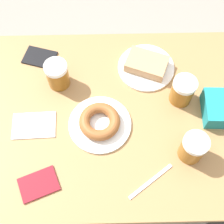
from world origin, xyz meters
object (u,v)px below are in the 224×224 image
Objects in this scene: plate_with_donut at (100,123)px; fork at (151,181)px; napkin_folded at (34,125)px; beer_mug_right at (183,91)px; beer_mug_center at (57,75)px; beer_mug_left at (193,148)px; passport_far_edge at (40,57)px; passport_near_edge at (39,184)px; plate_with_cake at (146,65)px; blue_pouch at (217,109)px.

plate_with_donut is 1.46× the size of fork.
beer_mug_right is at bearing 100.61° from napkin_folded.
beer_mug_center reaches higher than fork.
beer_mug_center is at bearing -140.65° from fork.
passport_far_edge is (-0.42, -0.55, -0.05)m from beer_mug_left.
beer_mug_right is at bearing 122.05° from passport_near_edge.
napkin_folded is at bearing 0.79° from passport_far_edge.
beer_mug_right reaches higher than napkin_folded.
plate_with_cake is 0.35m from beer_mug_center.
beer_mug_left is at bearing 100.75° from passport_near_edge.
beer_mug_left is 0.18m from fork.
beer_mug_left is 0.75× the size of passport_near_edge.
blue_pouch reaches higher than passport_far_edge.
passport_near_edge is at bearing -79.25° from beer_mug_left.
beer_mug_center reaches higher than plate_with_cake.
passport_far_edge is at bearing -127.19° from beer_mug_left.
napkin_folded is (0.10, -0.54, -0.05)m from beer_mug_right.
fork is at bearing 62.34° from napkin_folded.
plate_with_cake is at bearing 119.74° from napkin_folded.
passport_near_edge is (0.00, -0.37, 0.00)m from fork.
plate_with_donut is 1.52× the size of passport_near_edge.
beer_mug_center reaches higher than blue_pouch.
plate_with_cake is at bearing 99.99° from beer_mug_center.
fork is (0.40, 0.32, -0.05)m from beer_mug_center.
beer_mug_center is at bearing 173.19° from passport_near_edge.
beer_mug_right is 0.14m from blue_pouch.
plate_with_donut is at bearing -84.94° from blue_pouch.
passport_near_edge is (0.40, -0.05, -0.05)m from beer_mug_center.
beer_mug_right is 0.59m from passport_far_edge.
beer_mug_right reaches higher than passport_near_edge.
beer_mug_right is at bearing 80.07° from beer_mug_center.
beer_mug_right is (-0.22, -0.01, 0.00)m from beer_mug_left.
fork is at bearing 39.35° from beer_mug_center.
blue_pouch reaches higher than passport_near_edge.
plate_with_cake is 0.32m from blue_pouch.
blue_pouch is at bearing 75.84° from beer_mug_center.
passport_near_edge is at bearing -57.95° from beer_mug_right.
plate_with_donut is 2.03× the size of beer_mug_center.
beer_mug_right is at bearing -178.12° from beer_mug_left.
beer_mug_center and beer_mug_right have the same top height.
beer_mug_right is 0.56m from napkin_folded.
napkin_folded is (-0.00, -0.24, -0.02)m from plate_with_donut.
plate_with_cake is 0.49m from napkin_folded.
beer_mug_center is at bearing -99.93° from beer_mug_right.
passport_far_edge is at bearing -175.64° from passport_near_edge.
beer_mug_center is at bearing -104.16° from blue_pouch.
fork is (0.10, -0.14, -0.05)m from beer_mug_left.
plate_with_cake is at bearing 82.03° from passport_far_edge.
beer_mug_center is 0.72× the size of fork.
passport_far_edge is at bearing -141.38° from plate_with_donut.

